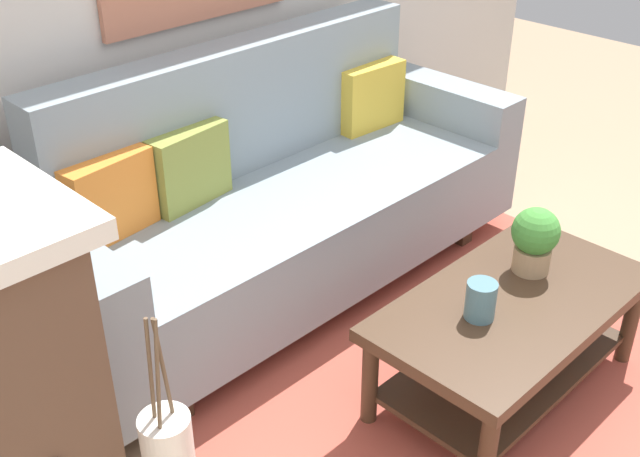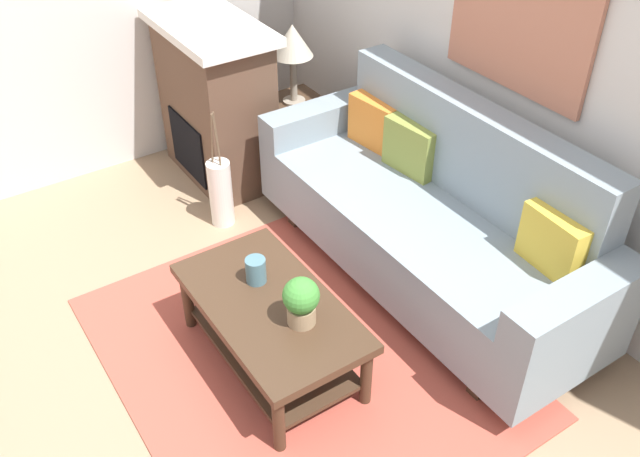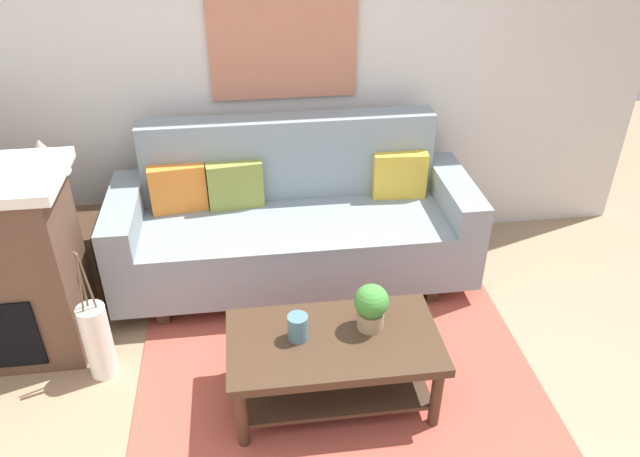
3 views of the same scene
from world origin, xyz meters
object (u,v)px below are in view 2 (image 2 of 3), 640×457
(side_table, at_px, (295,137))
(potted_plant_tabletop, at_px, (301,300))
(throw_pillow_mustard, at_px, (553,242))
(throw_pillow_olive, at_px, (411,147))
(framed_painting, at_px, (521,15))
(throw_pillow_orange, at_px, (374,123))
(tabletop_vase, at_px, (256,270))
(fireplace, at_px, (216,102))
(couch, at_px, (431,217))
(coffee_table, at_px, (271,319))
(floor_vase, at_px, (221,193))
(table_lamp, at_px, (293,44))

(side_table, bearing_deg, potted_plant_tabletop, -30.97)
(throw_pillow_mustard, bearing_deg, throw_pillow_olive, 180.00)
(throw_pillow_olive, height_order, framed_painting, framed_painting)
(throw_pillow_orange, xyz_separation_m, tabletop_vase, (0.66, -1.25, -0.18))
(throw_pillow_mustard, bearing_deg, side_table, -176.13)
(potted_plant_tabletop, distance_m, fireplace, 2.12)
(couch, distance_m, throw_pillow_orange, 0.79)
(throw_pillow_mustard, xyz_separation_m, potted_plant_tabletop, (-0.44, -1.21, -0.11))
(throw_pillow_olive, distance_m, throw_pillow_mustard, 1.11)
(throw_pillow_orange, height_order, side_table, throw_pillow_orange)
(throw_pillow_orange, distance_m, coffee_table, 1.57)
(couch, relative_size, throw_pillow_mustard, 6.51)
(coffee_table, relative_size, potted_plant_tabletop, 4.20)
(throw_pillow_olive, bearing_deg, potted_plant_tabletop, -61.08)
(framed_painting, bearing_deg, floor_vase, -132.92)
(table_lamp, bearing_deg, throw_pillow_olive, 7.73)
(throw_pillow_olive, relative_size, floor_vase, 0.77)
(side_table, bearing_deg, throw_pillow_orange, 11.53)
(couch, relative_size, coffee_table, 2.13)
(throw_pillow_mustard, xyz_separation_m, framed_painting, (-0.74, 0.34, 0.86))
(throw_pillow_orange, distance_m, tabletop_vase, 1.42)
(coffee_table, relative_size, fireplace, 0.95)
(couch, bearing_deg, table_lamp, -179.04)
(tabletop_vase, relative_size, floor_vase, 0.30)
(fireplace, bearing_deg, potted_plant_tabletop, -15.88)
(throw_pillow_olive, distance_m, table_lamp, 1.16)
(couch, xyz_separation_m, tabletop_vase, (-0.08, -1.12, 0.07))
(side_table, height_order, framed_painting, framed_painting)
(throw_pillow_olive, bearing_deg, throw_pillow_orange, 180.00)
(fireplace, xyz_separation_m, framed_painting, (1.74, 0.97, 0.96))
(throw_pillow_mustard, relative_size, tabletop_vase, 2.56)
(coffee_table, bearing_deg, fireplace, 160.72)
(potted_plant_tabletop, height_order, table_lamp, table_lamp)
(throw_pillow_orange, height_order, floor_vase, throw_pillow_orange)
(throw_pillow_mustard, xyz_separation_m, coffee_table, (-0.64, -1.28, -0.37))
(throw_pillow_olive, xyz_separation_m, tabletop_vase, (0.29, -1.25, -0.18))
(fireplace, bearing_deg, table_lamp, 61.33)
(throw_pillow_orange, height_order, tabletop_vase, throw_pillow_orange)
(coffee_table, relative_size, table_lamp, 1.93)
(fireplace, bearing_deg, floor_vase, -26.75)
(couch, bearing_deg, potted_plant_tabletop, -74.55)
(throw_pillow_orange, xyz_separation_m, framed_painting, (0.74, 0.34, 0.86))
(potted_plant_tabletop, bearing_deg, floor_vase, 168.68)
(side_table, distance_m, fireplace, 0.63)
(throw_pillow_orange, bearing_deg, throw_pillow_olive, 0.00)
(tabletop_vase, relative_size, potted_plant_tabletop, 0.54)
(throw_pillow_orange, relative_size, throw_pillow_olive, 1.00)
(fireplace, bearing_deg, tabletop_vase, -20.37)
(throw_pillow_olive, xyz_separation_m, floor_vase, (-0.80, -0.92, -0.44))
(couch, distance_m, tabletop_vase, 1.13)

